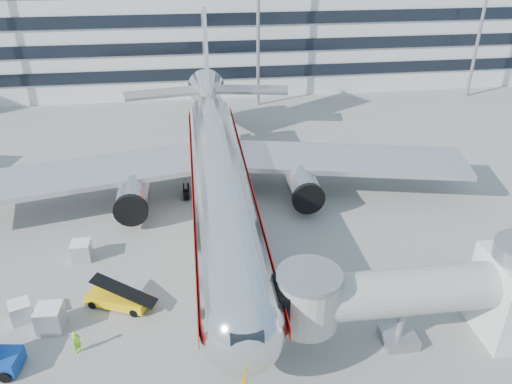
{
  "coord_description": "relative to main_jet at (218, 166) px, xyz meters",
  "views": [
    {
      "loc": [
        -2.09,
        -30.98,
        24.46
      ],
      "look_at": [
        2.95,
        6.62,
        4.0
      ],
      "focal_mm": 35.0,
      "sensor_mm": 36.0,
      "label": 1
    }
  ],
  "objects": [
    {
      "name": "belt_loader",
      "position": [
        -8.27,
        -13.65,
        -3.59
      ],
      "size": [
        4.8,
        3.25,
        2.27
      ],
      "color": "#F5B90A",
      "rests_on": "ground"
    },
    {
      "name": "terminal",
      "position": [
        0.0,
        46.23,
        3.57
      ],
      "size": [
        150.0,
        24.25,
        15.6
      ],
      "color": "silver",
      "rests_on": "ground"
    },
    {
      "name": "ground",
      "position": [
        0.0,
        -11.72,
        -4.23
      ],
      "size": [
        180.0,
        180.0,
        0.0
      ],
      "primitive_type": "plane",
      "color": "gray",
      "rests_on": "ground"
    },
    {
      "name": "cargo_container_front",
      "position": [
        -14.78,
        -14.25,
        -3.5
      ],
      "size": [
        1.8,
        1.8,
        1.47
      ],
      "color": "#BABDC2",
      "rests_on": "ground"
    },
    {
      "name": "jet_bridge",
      "position": [
        12.18,
        -19.72,
        -0.36
      ],
      "size": [
        17.8,
        4.5,
        7.0
      ],
      "color": "silver",
      "rests_on": "ground"
    },
    {
      "name": "lead_in_line",
      "position": [
        0.0,
        -1.72,
        -4.23
      ],
      "size": [
        0.25,
        70.0,
        0.01
      ],
      "primitive_type": "cube",
      "color": "#EAAA0C",
      "rests_on": "ground"
    },
    {
      "name": "cargo_container_left",
      "position": [
        -12.53,
        -15.4,
        -3.33
      ],
      "size": [
        1.76,
        1.76,
        1.8
      ],
      "color": "#BABDC2",
      "rests_on": "ground"
    },
    {
      "name": "ramp_worker",
      "position": [
        -10.36,
        -17.86,
        -3.4
      ],
      "size": [
        0.72,
        0.72,
        1.68
      ],
      "primitive_type": "imported",
      "rotation": [
        0.0,
        0.0,
        0.78
      ],
      "color": "#7FE317",
      "rests_on": "ground"
    },
    {
      "name": "light_mast_centre",
      "position": [
        8.0,
        30.28,
        10.64
      ],
      "size": [
        2.4,
        1.2,
        25.45
      ],
      "color": "gray",
      "rests_on": "ground"
    },
    {
      "name": "cargo_container_right",
      "position": [
        -11.82,
        -7.42,
        -3.42
      ],
      "size": [
        1.53,
        1.53,
        1.61
      ],
      "color": "#BABDC2",
      "rests_on": "ground"
    },
    {
      "name": "main_jet",
      "position": [
        0.0,
        0.0,
        0.0
      ],
      "size": [
        50.95,
        48.7,
        16.06
      ],
      "color": "silver",
      "rests_on": "ground"
    }
  ]
}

